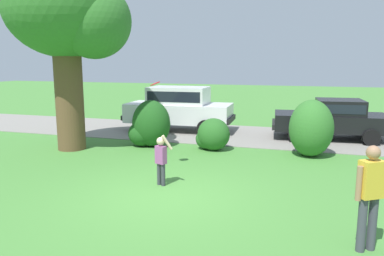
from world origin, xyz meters
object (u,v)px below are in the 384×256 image
object	(u,v)px
oak_tree_large	(70,15)
frisbee	(155,84)
parked_suv	(179,106)
adult_onlooker	(370,192)
child_thrower	(161,157)
parked_sedan	(333,118)

from	to	relation	value
oak_tree_large	frisbee	world-z (taller)	oak_tree_large
parked_suv	adult_onlooker	world-z (taller)	parked_suv
oak_tree_large	adult_onlooker	bearing A→B (deg)	-29.49
child_thrower	frisbee	bearing A→B (deg)	117.54
oak_tree_large	parked_suv	bearing A→B (deg)	61.39
oak_tree_large	parked_suv	size ratio (longest dim) A/B	1.35
child_thrower	frisbee	world-z (taller)	frisbee
parked_sedan	frisbee	size ratio (longest dim) A/B	16.13
parked_suv	frisbee	distance (m)	6.24
parked_suv	child_thrower	size ratio (longest dim) A/B	3.70
oak_tree_large	child_thrower	size ratio (longest dim) A/B	4.99
child_thrower	adult_onlooker	distance (m)	4.83
child_thrower	frisbee	distance (m)	2.11
parked_sedan	frisbee	world-z (taller)	frisbee
parked_suv	adult_onlooker	xyz separation A→B (m)	(6.31, -9.10, -0.09)
parked_sedan	frisbee	distance (m)	7.90
oak_tree_large	child_thrower	world-z (taller)	oak_tree_large
child_thrower	adult_onlooker	bearing A→B (deg)	-25.32
oak_tree_large	adult_onlooker	world-z (taller)	oak_tree_large
parked_sedan	parked_suv	xyz separation A→B (m)	(-6.29, -0.05, 0.23)
child_thrower	oak_tree_large	bearing A→B (deg)	146.58
frisbee	oak_tree_large	bearing A→B (deg)	155.11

